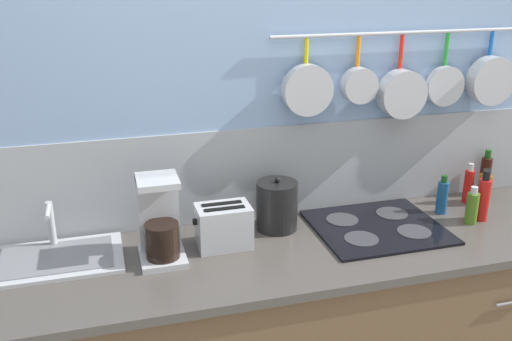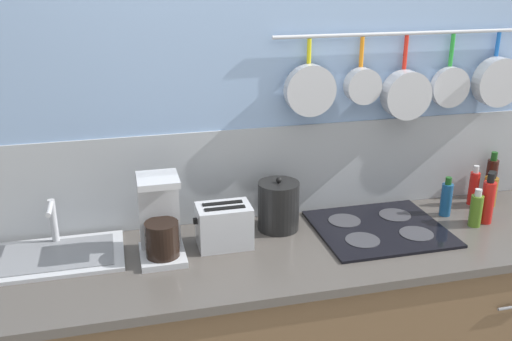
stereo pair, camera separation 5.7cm
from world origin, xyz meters
TOP-DOWN VIEW (x-y plane):
  - wall_back at (0.00, 0.36)m, footprint 7.20×0.16m
  - countertop at (0.00, 0.00)m, footprint 2.70×0.65m
  - sink_basin at (-1.05, 0.15)m, footprint 0.52×0.32m
  - coffee_maker at (-0.65, 0.08)m, footprint 0.17×0.21m
  - toaster at (-0.40, 0.09)m, footprint 0.23×0.14m
  - kettle at (-0.15, 0.19)m, footprint 0.17×0.17m
  - cooktop at (0.26, 0.07)m, footprint 0.53×0.47m
  - bottle_dish_soap at (0.61, 0.14)m, footprint 0.05×0.05m
  - bottle_cooking_wine at (0.68, 0.01)m, footprint 0.05×0.05m
  - bottle_olive_oil at (0.74, 0.03)m, footprint 0.05×0.05m
  - bottle_hot_sauce at (0.80, 0.22)m, footprint 0.04×0.04m
  - bottle_vinegar at (0.87, 0.19)m, footprint 0.06×0.06m
  - bottle_sesame_oil at (0.94, 0.28)m, footprint 0.05×0.05m

SIDE VIEW (x-z plane):
  - countertop at x=0.00m, z-range 0.90..0.94m
  - cooktop at x=0.26m, z-range 0.94..0.95m
  - sink_basin at x=-1.05m, z-range 0.86..1.05m
  - bottle_vinegar at x=0.87m, z-range 0.93..1.09m
  - bottle_cooking_wine at x=0.68m, z-range 0.93..1.10m
  - bottle_dish_soap at x=0.61m, z-range 0.93..1.11m
  - bottle_hot_sauce at x=0.80m, z-range 0.93..1.12m
  - toaster at x=-0.40m, z-range 0.94..1.11m
  - bottle_sesame_oil at x=0.94m, z-range 0.92..1.15m
  - bottle_olive_oil at x=0.74m, z-range 0.92..1.15m
  - kettle at x=-0.15m, z-range 0.93..1.16m
  - coffee_maker at x=-0.65m, z-range 0.91..1.23m
  - wall_back at x=0.00m, z-range -0.02..2.58m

